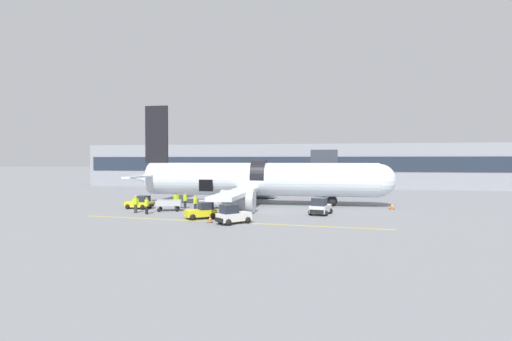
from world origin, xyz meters
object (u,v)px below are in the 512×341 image
Objects in this scene: baggage_tug_rear at (140,203)px; ground_crew_helper at (195,203)px; baggage_tug_mid at (233,215)px; baggage_cart_loading at (169,205)px; ground_crew_driver at (185,200)px; baggage_tug_lead at (202,212)px; airplane at (256,180)px; ground_crew_loader_b at (147,205)px; ground_crew_loader_a at (176,200)px; baggage_tug_spare at (320,207)px; ground_crew_supervisor at (136,204)px; baggage_cart_queued at (213,204)px.

ground_crew_helper is at bearing -8.28° from baggage_tug_rear.
baggage_cart_loading is at bearing 140.39° from baggage_tug_mid.
baggage_tug_lead is at bearing -59.17° from ground_crew_driver.
airplane is 18.98× the size of ground_crew_loader_b.
baggage_tug_rear is at bearing -163.46° from ground_crew_loader_a.
ground_crew_supervisor is at bearing -173.62° from baggage_tug_spare.
baggage_tug_mid is at bearing -23.49° from ground_crew_loader_b.
baggage_tug_lead is at bearing -18.02° from ground_crew_supervisor.
baggage_tug_spare reaches higher than ground_crew_helper.
baggage_tug_lead is 1.72× the size of ground_crew_supervisor.
baggage_tug_mid is 0.79× the size of baggage_cart_queued.
airplane reaches higher than ground_crew_loader_b.
airplane is 14.92m from baggage_tug_mid.
ground_crew_loader_b is 0.99× the size of ground_crew_helper.
baggage_cart_queued is at bearing 6.04° from ground_crew_driver.
ground_crew_supervisor is (-7.94, 2.58, 0.30)m from baggage_tug_lead.
ground_crew_loader_b is at bearing -110.90° from ground_crew_driver.
baggage_tug_rear is 0.85× the size of baggage_cart_loading.
baggage_tug_rear is at bearing 109.63° from ground_crew_supervisor.
ground_crew_loader_a reaches higher than baggage_tug_rear.
baggage_tug_lead is 1.84× the size of ground_crew_loader_b.
baggage_tug_spare is at bearing -3.75° from baggage_tug_rear.
baggage_tug_spare is 1.93× the size of ground_crew_loader_b.
ground_crew_loader_a is at bearing 60.14° from ground_crew_supervisor.
baggage_tug_spare is at bearing -13.88° from baggage_cart_queued.
ground_crew_loader_b is at bearing -113.22° from baggage_cart_loading.
baggage_tug_rear reaches higher than baggage_cart_loading.
baggage_cart_loading is 3.55m from ground_crew_supervisor.
ground_crew_loader_a is at bearing 171.39° from baggage_tug_spare.
ground_crew_loader_a is 5.30m from ground_crew_loader_b.
baggage_tug_spare is 15.31m from ground_crew_driver.
baggage_tug_rear is 1.76× the size of ground_crew_driver.
airplane is at bearing 76.94° from baggage_tug_lead.
ground_crew_helper is (-2.36, 4.99, 0.24)m from baggage_tug_lead.
baggage_cart_queued is (-11.94, 2.95, -0.25)m from baggage_tug_spare.
baggage_cart_loading is at bearing -175.94° from ground_crew_helper.
baggage_cart_loading is 2.35m from ground_crew_loader_a.
baggage_tug_mid is 11.26m from baggage_cart_loading.
baggage_cart_queued is at bearing 35.56° from baggage_cart_loading.
baggage_cart_queued is (-4.06, -4.71, -2.51)m from airplane.
airplane is 6.71m from baggage_cart_queued.
ground_crew_driver reaches higher than ground_crew_helper.
ground_crew_loader_a reaches higher than baggage_cart_queued.
baggage_tug_lead is 0.95× the size of baggage_tug_spare.
baggage_cart_queued is (-1.20, 7.62, -0.17)m from baggage_tug_lead.
airplane is 8.91× the size of baggage_cart_loading.
ground_crew_supervisor reaches higher than ground_crew_loader_b.
ground_crew_loader_b is (2.74, -4.06, 0.26)m from baggage_tug_rear.
ground_crew_supervisor is at bearing -119.86° from ground_crew_loader_a.
baggage_cart_queued is 4.20m from ground_crew_loader_a.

